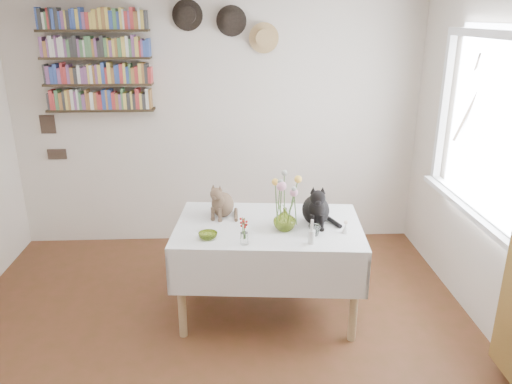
{
  "coord_description": "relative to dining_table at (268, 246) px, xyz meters",
  "views": [
    {
      "loc": [
        0.14,
        -2.64,
        2.26
      ],
      "look_at": [
        0.31,
        0.74,
        1.05
      ],
      "focal_mm": 35.0,
      "sensor_mm": 36.0,
      "label": 1
    }
  ],
  "objects": [
    {
      "name": "black_cat",
      "position": [
        0.36,
        0.01,
        0.35
      ],
      "size": [
        0.25,
        0.31,
        0.34
      ],
      "primitive_type": null,
      "rotation": [
        0.0,
        0.0,
        -0.09
      ],
      "color": "black",
      "rests_on": "dining_table"
    },
    {
      "name": "window",
      "position": [
        1.56,
        -0.04,
        0.83
      ],
      "size": [
        0.12,
        1.52,
        1.32
      ],
      "color": "white",
      "rests_on": "room"
    },
    {
      "name": "room",
      "position": [
        -0.41,
        -0.84,
        0.68
      ],
      "size": [
        4.08,
        4.58,
        2.58
      ],
      "color": "brown",
      "rests_on": "ground"
    },
    {
      "name": "tabby_cat",
      "position": [
        -0.35,
        0.2,
        0.33
      ],
      "size": [
        0.28,
        0.31,
        0.29
      ],
      "primitive_type": null,
      "rotation": [
        0.0,
        0.0,
        -0.44
      ],
      "color": "brown",
      "rests_on": "dining_table"
    },
    {
      "name": "flower_vase",
      "position": [
        0.11,
        -0.11,
        0.27
      ],
      "size": [
        0.21,
        0.21,
        0.17
      ],
      "primitive_type": "imported",
      "rotation": [
        0.0,
        0.0,
        0.32
      ],
      "color": "#AAC23F",
      "rests_on": "dining_table"
    },
    {
      "name": "green_bowl",
      "position": [
        -0.45,
        -0.23,
        0.21
      ],
      "size": [
        0.16,
        0.16,
        0.04
      ],
      "primitive_type": "imported",
      "rotation": [
        0.0,
        0.0,
        -0.16
      ],
      "color": "#AAC23F",
      "rests_on": "dining_table"
    },
    {
      "name": "wall_hats",
      "position": [
        -0.29,
        1.35,
        1.6
      ],
      "size": [
        0.98,
        0.09,
        0.48
      ],
      "color": "black",
      "rests_on": "room"
    },
    {
      "name": "dining_table",
      "position": [
        0.0,
        0.0,
        0.0
      ],
      "size": [
        1.47,
        1.02,
        0.75
      ],
      "color": "white",
      "rests_on": "room"
    },
    {
      "name": "flower_bouquet",
      "position": [
        0.11,
        -0.1,
        0.52
      ],
      "size": [
        0.17,
        0.13,
        0.39
      ],
      "color": "#4C7233",
      "rests_on": "flower_vase"
    },
    {
      "name": "bookshelf_unit",
      "position": [
        -1.51,
        1.32,
        1.28
      ],
      "size": [
        1.0,
        0.16,
        0.91
      ],
      "color": "#302415",
      "rests_on": "room"
    },
    {
      "name": "candlestick",
      "position": [
        0.27,
        -0.35,
        0.25
      ],
      "size": [
        0.05,
        0.05,
        0.18
      ],
      "color": "white",
      "rests_on": "dining_table"
    },
    {
      "name": "porcelain_figurine",
      "position": [
        0.55,
        -0.18,
        0.23
      ],
      "size": [
        0.05,
        0.05,
        0.1
      ],
      "color": "white",
      "rests_on": "dining_table"
    },
    {
      "name": "berry_jar",
      "position": [
        -0.19,
        -0.34,
        0.28
      ],
      "size": [
        0.05,
        0.05,
        0.22
      ],
      "color": "white",
      "rests_on": "dining_table"
    },
    {
      "name": "drinking_glass",
      "position": [
        0.32,
        -0.22,
        0.23
      ],
      "size": [
        0.12,
        0.12,
        0.08
      ],
      "primitive_type": "imported",
      "rotation": [
        0.0,
        0.0,
        -0.4
      ],
      "color": "white",
      "rests_on": "dining_table"
    },
    {
      "name": "wall_art_plaques",
      "position": [
        -2.04,
        1.39,
        0.56
      ],
      "size": [
        0.21,
        0.02,
        0.44
      ],
      "color": "#38281E",
      "rests_on": "room"
    }
  ]
}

